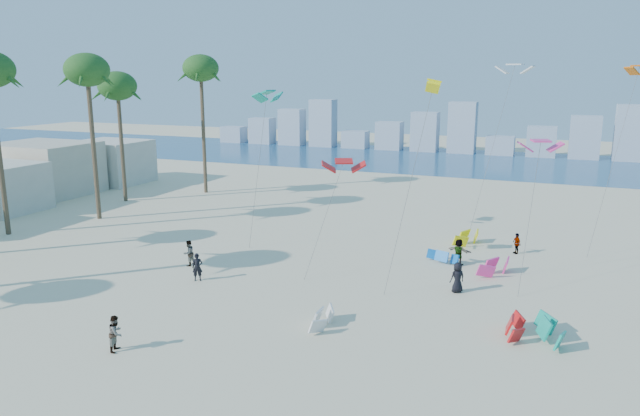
% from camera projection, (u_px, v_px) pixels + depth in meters
% --- Properties ---
extents(ground, '(220.00, 220.00, 0.00)m').
position_uv_depth(ground, '(105.00, 388.00, 24.12)').
color(ground, beige).
rests_on(ground, ground).
extents(ocean, '(220.00, 220.00, 0.00)m').
position_uv_depth(ocean, '(441.00, 160.00, 89.13)').
color(ocean, navy).
rests_on(ocean, ground).
extents(kitesurfer_near, '(0.76, 0.68, 1.75)m').
position_uv_depth(kitesurfer_near, '(197.00, 267.00, 36.57)').
color(kitesurfer_near, black).
rests_on(kitesurfer_near, ground).
extents(kitesurfer_mid, '(0.86, 0.99, 1.72)m').
position_uv_depth(kitesurfer_mid, '(116.00, 333.00, 27.23)').
color(kitesurfer_mid, gray).
rests_on(kitesurfer_mid, ground).
extents(kitesurfers_far, '(33.18, 12.20, 1.83)m').
position_uv_depth(kitesurfers_far, '(479.00, 268.00, 36.28)').
color(kitesurfers_far, black).
rests_on(kitesurfers_far, ground).
extents(grounded_kites, '(12.21, 21.35, 0.99)m').
position_uv_depth(grounded_kites, '(470.00, 282.00, 35.20)').
color(grounded_kites, silver).
rests_on(grounded_kites, ground).
extents(flying_kites, '(33.42, 20.23, 13.93)m').
position_uv_depth(flying_kites, '(504.00, 112.00, 39.17)').
color(flying_kites, red).
rests_on(flying_kites, ground).
extents(palm_row, '(8.92, 44.80, 14.75)m').
position_uv_depth(palm_row, '(12.00, 87.00, 44.39)').
color(palm_row, brown).
rests_on(palm_row, ground).
extents(distant_skyline, '(85.00, 3.00, 8.40)m').
position_uv_depth(distant_skyline, '(446.00, 134.00, 97.92)').
color(distant_skyline, '#9EADBF').
rests_on(distant_skyline, ground).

